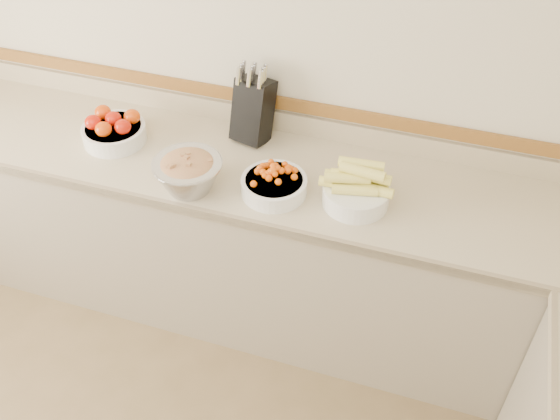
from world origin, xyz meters
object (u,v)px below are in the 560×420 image
(corn_bowl, at_px, (356,189))
(tomato_bowl, at_px, (114,130))
(cherry_tomato_bowl, at_px, (274,183))
(knife_block, at_px, (253,109))
(rhubarb_bowl, at_px, (188,172))

(corn_bowl, bearing_deg, tomato_bowl, 175.84)
(tomato_bowl, distance_m, corn_bowl, 1.14)
(cherry_tomato_bowl, bearing_deg, knife_block, 121.80)
(knife_block, relative_size, rhubarb_bowl, 1.29)
(knife_block, bearing_deg, cherry_tomato_bowl, -58.20)
(cherry_tomato_bowl, xyz_separation_m, corn_bowl, (0.33, 0.04, 0.02))
(tomato_bowl, bearing_deg, rhubarb_bowl, -23.94)
(cherry_tomato_bowl, height_order, rhubarb_bowl, rhubarb_bowl)
(cherry_tomato_bowl, relative_size, rhubarb_bowl, 0.94)
(knife_block, distance_m, cherry_tomato_bowl, 0.42)
(tomato_bowl, distance_m, rhubarb_bowl, 0.51)
(cherry_tomato_bowl, xyz_separation_m, rhubarb_bowl, (-0.34, -0.08, 0.04))
(rhubarb_bowl, bearing_deg, tomato_bowl, 156.06)
(cherry_tomato_bowl, bearing_deg, rhubarb_bowl, -166.33)
(cherry_tomato_bowl, bearing_deg, corn_bowl, 6.78)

